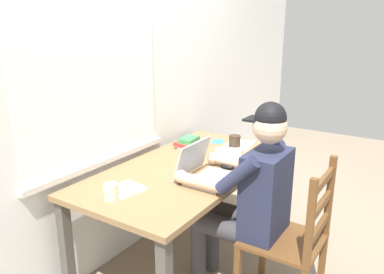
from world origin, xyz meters
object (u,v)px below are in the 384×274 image
object	(u,v)px
seated_person	(249,193)
landscape_photo_print	(218,141)
book_stack_main	(189,143)
computer_mouse	(227,166)
wooden_chair	(293,240)
coffee_mug_dark	(235,142)
desk	(188,178)
laptop	(205,171)
coffee_mug_white	(111,191)

from	to	relation	value
seated_person	landscape_photo_print	size ratio (longest dim) A/B	9.50
book_stack_main	computer_mouse	bearing A→B (deg)	-116.14
wooden_chair	book_stack_main	bearing A→B (deg)	67.23
coffee_mug_dark	book_stack_main	size ratio (longest dim) A/B	0.63
coffee_mug_dark	landscape_photo_print	xyz separation A→B (m)	(0.07, 0.19, -0.05)
coffee_mug_dark	landscape_photo_print	bearing A→B (deg)	68.64
book_stack_main	desk	bearing A→B (deg)	-147.63
computer_mouse	coffee_mug_dark	bearing A→B (deg)	20.68
computer_mouse	coffee_mug_dark	size ratio (longest dim) A/B	0.80
laptop	book_stack_main	distance (m)	0.61
laptop	landscape_photo_print	bearing A→B (deg)	23.17
wooden_chair	laptop	bearing A→B (deg)	94.09
book_stack_main	landscape_photo_print	world-z (taller)	book_stack_main
landscape_photo_print	wooden_chair	bearing A→B (deg)	-149.85
landscape_photo_print	laptop	bearing A→B (deg)	-178.62
coffee_mug_white	landscape_photo_print	xyz separation A→B (m)	(1.25, 0.04, -0.05)
computer_mouse	wooden_chair	bearing A→B (deg)	-109.74
seated_person	computer_mouse	distance (m)	0.31
wooden_chair	book_stack_main	world-z (taller)	wooden_chair
computer_mouse	book_stack_main	world-z (taller)	book_stack_main
wooden_chair	coffee_mug_white	xyz separation A→B (m)	(-0.56, 0.84, 0.31)
computer_mouse	landscape_photo_print	size ratio (longest dim) A/B	0.77
computer_mouse	seated_person	bearing A→B (deg)	-127.58
laptop	coffee_mug_dark	distance (m)	0.66
computer_mouse	coffee_mug_dark	xyz separation A→B (m)	(0.42, 0.16, 0.03)
coffee_mug_dark	book_stack_main	distance (m)	0.35
seated_person	wooden_chair	bearing A→B (deg)	-90.00
coffee_mug_white	seated_person	bearing A→B (deg)	-44.59
desk	computer_mouse	bearing A→B (deg)	-64.99
desk	wooden_chair	size ratio (longest dim) A/B	1.71
desk	landscape_photo_print	xyz separation A→B (m)	(0.61, 0.11, 0.08)
desk	computer_mouse	distance (m)	0.28
seated_person	laptop	xyz separation A→B (m)	(-0.04, 0.28, 0.09)
laptop	wooden_chair	bearing A→B (deg)	-85.91
desk	book_stack_main	xyz separation A→B (m)	(0.33, 0.21, 0.12)
desk	book_stack_main	world-z (taller)	book_stack_main
desk	wooden_chair	distance (m)	0.79
landscape_photo_print	coffee_mug_dark	bearing A→B (deg)	-133.15
laptop	landscape_photo_print	world-z (taller)	laptop
seated_person	computer_mouse	world-z (taller)	seated_person
desk	book_stack_main	size ratio (longest dim) A/B	7.98
laptop	computer_mouse	size ratio (longest dim) A/B	3.30
computer_mouse	laptop	bearing A→B (deg)	170.61
desk	coffee_mug_dark	xyz separation A→B (m)	(0.53, -0.08, 0.13)
seated_person	landscape_photo_print	distance (m)	0.90
seated_person	laptop	bearing A→B (deg)	98.10
coffee_mug_dark	coffee_mug_white	bearing A→B (deg)	172.63
desk	wooden_chair	world-z (taller)	wooden_chair
coffee_mug_dark	book_stack_main	world-z (taller)	coffee_mug_dark
coffee_mug_white	landscape_photo_print	world-z (taller)	coffee_mug_white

